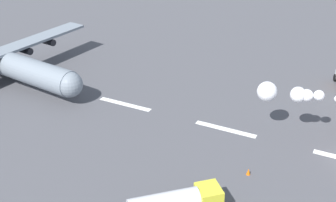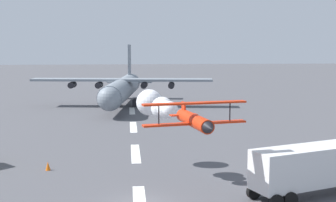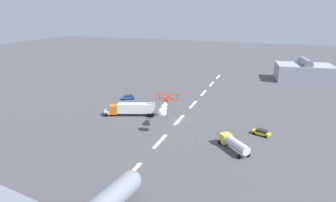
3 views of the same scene
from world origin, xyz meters
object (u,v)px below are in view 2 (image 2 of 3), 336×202
(stunt_biplane_red, at_px, (162,107))
(cargo_transport_plane, at_px, (121,89))
(semi_truck_orange, at_px, (335,164))
(traffic_cone_far, at_px, (48,166))

(stunt_biplane_red, bearing_deg, cargo_transport_plane, 5.26)
(semi_truck_orange, bearing_deg, traffic_cone_far, 70.39)
(cargo_transport_plane, bearing_deg, stunt_biplane_red, -174.74)
(cargo_transport_plane, height_order, stunt_biplane_red, cargo_transport_plane)
(semi_truck_orange, xyz_separation_m, traffic_cone_far, (8.00, 22.45, -1.76))
(cargo_transport_plane, bearing_deg, semi_truck_orange, -161.02)
(cargo_transport_plane, relative_size, traffic_cone_far, 42.71)
(cargo_transport_plane, distance_m, semi_truck_orange, 50.57)
(semi_truck_orange, bearing_deg, cargo_transport_plane, 18.98)
(semi_truck_orange, bearing_deg, stunt_biplane_red, 66.78)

